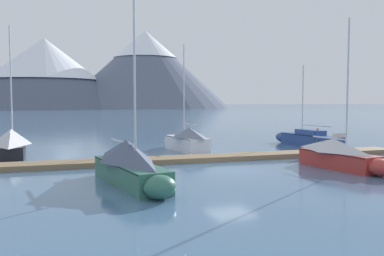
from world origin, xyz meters
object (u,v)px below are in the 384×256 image
Objects in this scene: sailboat_second_berth at (130,163)px; sailboat_far_berth at (306,139)px; sailboat_mid_dock_starboard at (342,155)px; sailboat_nearest_berth at (12,143)px; person_on_dock at (318,138)px; sailboat_mid_dock_port at (186,139)px.

sailboat_second_berth reaches higher than sailboat_far_berth.
sailboat_mid_dock_starboard reaches higher than sailboat_far_berth.
sailboat_nearest_berth reaches higher than sailboat_far_berth.
sailboat_second_berth reaches higher than sailboat_mid_dock_starboard.
sailboat_second_berth is 15.63m from person_on_dock.
sailboat_nearest_berth is at bearing 160.12° from person_on_dock.
sailboat_nearest_berth is 5.47× the size of person_on_dock.
sailboat_mid_dock_starboard is at bearing -115.66° from person_on_dock.
sailboat_mid_dock_starboard is (17.77, -12.66, -0.12)m from sailboat_nearest_berth.
sailboat_far_berth is (10.74, -0.92, -0.26)m from sailboat_mid_dock_port.
sailboat_nearest_berth is at bearing 174.81° from sailboat_far_berth.
sailboat_mid_dock_starboard is 5.02× the size of person_on_dock.
sailboat_mid_dock_starboard is at bearing -0.87° from sailboat_second_berth.
sailboat_second_berth is at bearing 179.13° from sailboat_mid_dock_starboard.
sailboat_mid_dock_port is at bearing -5.44° from sailboat_nearest_berth.
sailboat_second_berth reaches higher than person_on_dock.
sailboat_mid_dock_port is at bearing 58.20° from sailboat_second_berth.
sailboat_far_berth is at bearing -4.89° from sailboat_mid_dock_port.
sailboat_nearest_berth reaches higher than sailboat_mid_dock_starboard.
person_on_dock is at bearing -19.88° from sailboat_nearest_berth.
sailboat_far_berth reaches higher than person_on_dock.
sailboat_second_berth reaches higher than sailboat_mid_dock_port.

